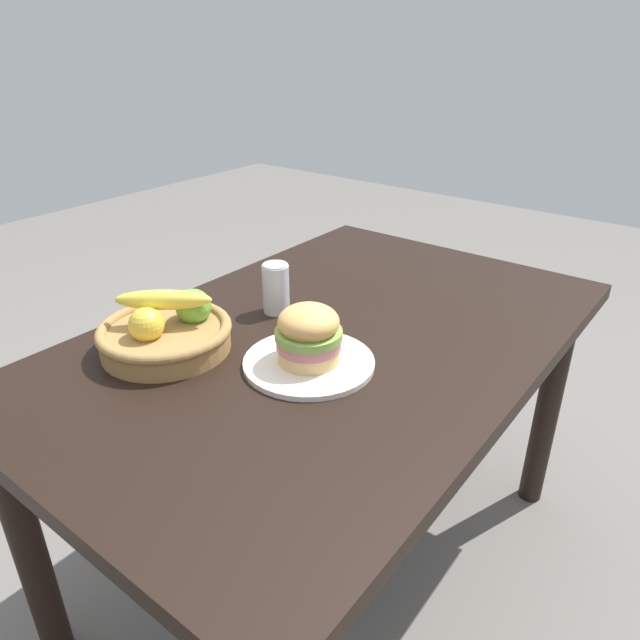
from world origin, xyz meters
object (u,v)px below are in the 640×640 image
(sandwich, at_px, (309,334))
(fruit_basket, at_px, (166,331))
(soda_can, at_px, (276,288))
(plate, at_px, (309,362))

(sandwich, xyz_separation_m, fruit_basket, (-0.13, 0.29, -0.03))
(soda_can, height_order, fruit_basket, fruit_basket)
(sandwich, height_order, soda_can, sandwich)
(sandwich, relative_size, soda_can, 1.11)
(plate, bearing_deg, sandwich, -90.00)
(plate, distance_m, fruit_basket, 0.32)
(plate, xyz_separation_m, soda_can, (0.15, 0.23, 0.06))
(soda_can, relative_size, fruit_basket, 0.43)
(soda_can, distance_m, fruit_basket, 0.30)
(fruit_basket, bearing_deg, soda_can, -12.52)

